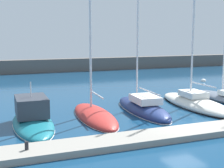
{
  "coord_description": "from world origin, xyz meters",
  "views": [
    {
      "loc": [
        -12.31,
        -17.88,
        6.24
      ],
      "look_at": [
        -3.14,
        5.57,
        2.4
      ],
      "focal_mm": 51.25,
      "sensor_mm": 36.0,
      "label": 1
    }
  ],
  "objects_px": {
    "motorboat_teal_third": "(32,118)",
    "sailboat_navy_fifth": "(143,107)",
    "dock_bollard": "(27,146)",
    "mooring_buoy_white": "(203,82)",
    "sailboat_red_fourth": "(95,115)",
    "sailboat_ivory_sixth": "(195,103)"
  },
  "relations": [
    {
      "from": "sailboat_ivory_sixth",
      "to": "mooring_buoy_white",
      "type": "relative_size",
      "value": 21.59
    },
    {
      "from": "mooring_buoy_white",
      "to": "dock_bollard",
      "type": "relative_size",
      "value": 1.72
    },
    {
      "from": "sailboat_navy_fifth",
      "to": "sailboat_ivory_sixth",
      "type": "bearing_deg",
      "value": -87.77
    },
    {
      "from": "dock_bollard",
      "to": "mooring_buoy_white",
      "type": "bearing_deg",
      "value": 36.89
    },
    {
      "from": "sailboat_red_fourth",
      "to": "sailboat_ivory_sixth",
      "type": "relative_size",
      "value": 0.83
    },
    {
      "from": "mooring_buoy_white",
      "to": "dock_bollard",
      "type": "xyz_separation_m",
      "value": [
        -25.74,
        -19.32,
        0.6
      ]
    },
    {
      "from": "dock_bollard",
      "to": "motorboat_teal_third",
      "type": "bearing_deg",
      "value": 79.8
    },
    {
      "from": "sailboat_red_fourth",
      "to": "mooring_buoy_white",
      "type": "distance_m",
      "value": 23.84
    },
    {
      "from": "sailboat_red_fourth",
      "to": "sailboat_navy_fifth",
      "type": "xyz_separation_m",
      "value": [
        4.38,
        0.53,
        0.14
      ]
    },
    {
      "from": "sailboat_ivory_sixth",
      "to": "dock_bollard",
      "type": "distance_m",
      "value": 16.74
    },
    {
      "from": "sailboat_navy_fifth",
      "to": "dock_bollard",
      "type": "height_order",
      "value": "sailboat_navy_fifth"
    },
    {
      "from": "motorboat_teal_third",
      "to": "sailboat_navy_fifth",
      "type": "xyz_separation_m",
      "value": [
        9.08,
        0.83,
        -0.13
      ]
    },
    {
      "from": "sailboat_navy_fifth",
      "to": "dock_bollard",
      "type": "bearing_deg",
      "value": 126.82
    },
    {
      "from": "motorboat_teal_third",
      "to": "sailboat_red_fourth",
      "type": "distance_m",
      "value": 4.72
    },
    {
      "from": "sailboat_navy_fifth",
      "to": "dock_bollard",
      "type": "xyz_separation_m",
      "value": [
        -10.16,
        -6.82,
        0.24
      ]
    },
    {
      "from": "motorboat_teal_third",
      "to": "sailboat_navy_fifth",
      "type": "bearing_deg",
      "value": -83.5
    },
    {
      "from": "sailboat_ivory_sixth",
      "to": "mooring_buoy_white",
      "type": "bearing_deg",
      "value": -37.68
    },
    {
      "from": "motorboat_teal_third",
      "to": "sailboat_red_fourth",
      "type": "xyz_separation_m",
      "value": [
        4.7,
        0.3,
        -0.27
      ]
    },
    {
      "from": "motorboat_teal_third",
      "to": "mooring_buoy_white",
      "type": "xyz_separation_m",
      "value": [
        24.67,
        13.33,
        -0.49
      ]
    },
    {
      "from": "motorboat_teal_third",
      "to": "sailboat_ivory_sixth",
      "type": "relative_size",
      "value": 0.51
    },
    {
      "from": "motorboat_teal_third",
      "to": "sailboat_navy_fifth",
      "type": "relative_size",
      "value": 0.49
    },
    {
      "from": "motorboat_teal_third",
      "to": "dock_bollard",
      "type": "height_order",
      "value": "motorboat_teal_third"
    }
  ]
}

